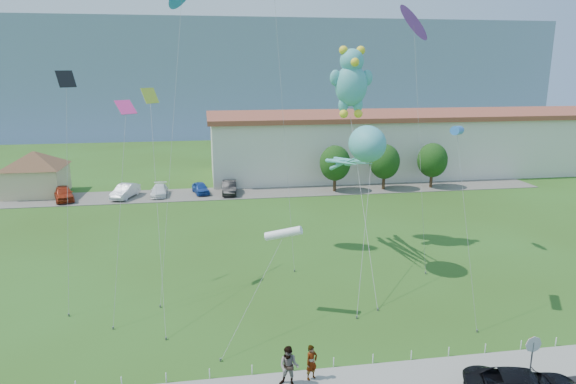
{
  "coord_description": "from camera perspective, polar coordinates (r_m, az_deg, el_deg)",
  "views": [
    {
      "loc": [
        -4.77,
        -23.0,
        14.29
      ],
      "look_at": [
        0.25,
        8.0,
        6.6
      ],
      "focal_mm": 32.0,
      "sensor_mm": 36.0,
      "label": 1
    }
  ],
  "objects": [
    {
      "name": "pavilion",
      "position": [
        64.94,
        -26.28,
        2.34
      ],
      "size": [
        9.2,
        9.2,
        5.0
      ],
      "color": "#C2B385",
      "rests_on": "ground"
    },
    {
      "name": "small_kite_white",
      "position": [
        29.44,
        -0.55,
        -4.71
      ],
      "size": [
        4.19,
        5.75,
        5.44
      ],
      "color": "white",
      "rests_on": "ground"
    },
    {
      "name": "small_kite_cyan",
      "position": [
        30.43,
        18.31,
        6.34
      ],
      "size": [
        0.78,
        4.3,
        11.26
      ],
      "color": "#307CD9",
      "rests_on": "ground"
    },
    {
      "name": "stop_sign",
      "position": [
        26.67,
        25.55,
        -15.46
      ],
      "size": [
        0.8,
        0.07,
        2.5
      ],
      "color": "slate",
      "rests_on": "ground"
    },
    {
      "name": "small_kite_black",
      "position": [
        34.71,
        -23.42,
        8.67
      ],
      "size": [
        1.29,
        5.62,
        13.98
      ],
      "color": "black",
      "rests_on": "ground"
    },
    {
      "name": "tree_near",
      "position": [
        59.89,
        5.25,
        3.21
      ],
      "size": [
        3.6,
        3.6,
        5.47
      ],
      "color": "#3F2B19",
      "rests_on": "ground"
    },
    {
      "name": "small_kite_pink",
      "position": [
        32.96,
        -17.72,
        6.47
      ],
      "size": [
        1.43,
        6.5,
        12.3
      ],
      "color": "#F93789",
      "rests_on": "ground"
    },
    {
      "name": "parking_strip",
      "position": [
        59.92,
        -4.36,
        -0.05
      ],
      "size": [
        70.0,
        6.0,
        0.06
      ],
      "primitive_type": "cube",
      "color": "#59544C",
      "rests_on": "ground"
    },
    {
      "name": "ground",
      "position": [
        27.5,
        2.26,
        -17.57
      ],
      "size": [
        160.0,
        160.0,
        0.0
      ],
      "primitive_type": "plane",
      "color": "#2E4C15",
      "rests_on": "ground"
    },
    {
      "name": "tree_far",
      "position": [
        63.91,
        15.75,
        3.42
      ],
      "size": [
        3.6,
        3.6,
        5.47
      ],
      "color": "#3F2B19",
      "rests_on": "ground"
    },
    {
      "name": "parked_car_red",
      "position": [
        61.09,
        -23.68,
        -0.13
      ],
      "size": [
        3.25,
        4.97,
        1.57
      ],
      "primitive_type": "imported",
      "rotation": [
        0.0,
        0.0,
        0.33
      ],
      "color": "#A12C13",
      "rests_on": "parking_strip"
    },
    {
      "name": "hill_ridge",
      "position": [
        143.09,
        -7.48,
        12.93
      ],
      "size": [
        160.0,
        50.0,
        25.0
      ],
      "primitive_type": "cube",
      "color": "gray",
      "rests_on": "ground"
    },
    {
      "name": "tree_mid",
      "position": [
        61.64,
        10.67,
        3.33
      ],
      "size": [
        3.6,
        3.6,
        5.47
      ],
      "color": "#3F2B19",
      "rests_on": "ground"
    },
    {
      "name": "parked_car_blue",
      "position": [
        59.89,
        -9.69,
        0.44
      ],
      "size": [
        2.29,
        3.96,
        1.27
      ],
      "primitive_type": "imported",
      "rotation": [
        0.0,
        0.0,
        0.22
      ],
      "color": "#1C419A",
      "rests_on": "parking_strip"
    },
    {
      "name": "warehouse",
      "position": [
        74.43,
        15.39,
        5.42
      ],
      "size": [
        61.0,
        15.0,
        8.2
      ],
      "color": "beige",
      "rests_on": "ground"
    },
    {
      "name": "small_kite_purple",
      "position": [
        39.58,
        13.86,
        17.22
      ],
      "size": [
        1.8,
        5.43,
        18.04
      ],
      "color": "purple",
      "rests_on": "ground"
    },
    {
      "name": "small_kite_yellow",
      "position": [
        34.45,
        -14.91,
        7.52
      ],
      "size": [
        1.71,
        10.45,
        12.86
      ],
      "color": "#C8D532",
      "rests_on": "ground"
    },
    {
      "name": "teddy_bear_kite",
      "position": [
        40.22,
        7.05,
        12.23
      ],
      "size": [
        3.36,
        12.71,
        15.82
      ],
      "color": "#44AAA7",
      "rests_on": "ground"
    },
    {
      "name": "parked_car_black",
      "position": [
        59.29,
        -6.52,
        0.53
      ],
      "size": [
        1.85,
        4.64,
        1.5
      ],
      "primitive_type": "imported",
      "rotation": [
        0.0,
        0.0,
        -0.06
      ],
      "color": "black",
      "rests_on": "parking_strip"
    },
    {
      "name": "parked_car_silver",
      "position": [
        59.93,
        -17.64,
        0.1
      ],
      "size": [
        2.95,
        4.83,
        1.5
      ],
      "primitive_type": "imported",
      "rotation": [
        0.0,
        0.0,
        -0.32
      ],
      "color": "silver",
      "rests_on": "parking_strip"
    },
    {
      "name": "rope_fence",
      "position": [
        26.28,
        2.86,
        -18.55
      ],
      "size": [
        26.05,
        0.05,
        0.5
      ],
      "color": "white",
      "rests_on": "ground"
    },
    {
      "name": "pedestrian_left",
      "position": [
        25.09,
        2.64,
        -18.38
      ],
      "size": [
        0.73,
        0.64,
        1.7
      ],
      "primitive_type": "imported",
      "rotation": [
        0.0,
        0.0,
        0.46
      ],
      "color": "gray",
      "rests_on": "sidewalk"
    },
    {
      "name": "octopus_kite",
      "position": [
        36.36,
        8.12,
        4.39
      ],
      "size": [
        3.7,
        13.39,
        10.48
      ],
      "color": "#44AAA7",
      "rests_on": "ground"
    },
    {
      "name": "parked_car_white",
      "position": [
        59.87,
        -14.11,
        0.18
      ],
      "size": [
        1.72,
        4.2,
        1.22
      ],
      "primitive_type": "imported",
      "rotation": [
        0.0,
        0.0,
        -0.0
      ],
      "color": "white",
      "rests_on": "parking_strip"
    },
    {
      "name": "pedestrian_right",
      "position": [
        24.55,
        0.11,
        -18.83
      ],
      "size": [
        1.16,
        1.06,
        1.94
      ],
      "primitive_type": "imported",
      "rotation": [
        0.0,
        0.0,
        -0.42
      ],
      "color": "gray",
      "rests_on": "sidewalk"
    }
  ]
}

